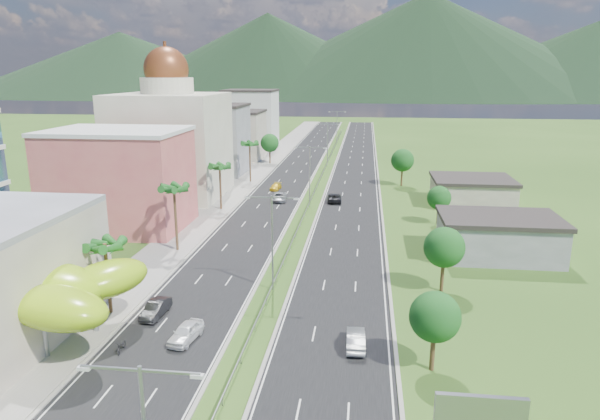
% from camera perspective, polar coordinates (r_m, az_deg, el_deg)
% --- Properties ---
extents(ground, '(500.00, 500.00, 0.00)m').
position_cam_1_polar(ground, '(52.68, -4.81, -12.70)').
color(ground, '#2D5119').
rests_on(ground, ground).
extents(road_left, '(11.00, 260.00, 0.04)m').
position_cam_1_polar(road_left, '(139.01, -0.32, 4.57)').
color(road_left, black).
rests_on(road_left, ground).
extents(road_right, '(11.00, 260.00, 0.04)m').
position_cam_1_polar(road_right, '(137.93, 5.89, 4.42)').
color(road_right, black).
rests_on(road_right, ground).
extents(sidewalk_left, '(7.00, 260.00, 0.12)m').
position_cam_1_polar(sidewalk_left, '(140.51, -4.18, 4.66)').
color(sidewalk_left, gray).
rests_on(sidewalk_left, ground).
extents(median_guardrail, '(0.10, 216.06, 0.76)m').
position_cam_1_polar(median_guardrail, '(120.51, 2.13, 3.31)').
color(median_guardrail, gray).
rests_on(median_guardrail, ground).
extents(streetlight_median_b, '(6.04, 0.25, 11.00)m').
position_cam_1_polar(streetlight_median_b, '(59.26, -2.99, -2.47)').
color(streetlight_median_b, gray).
rests_on(streetlight_median_b, ground).
extents(streetlight_median_c, '(6.04, 0.25, 11.00)m').
position_cam_1_polar(streetlight_median_c, '(97.85, 1.05, 4.34)').
color(streetlight_median_c, gray).
rests_on(streetlight_median_c, ground).
extents(streetlight_median_d, '(6.04, 0.25, 11.00)m').
position_cam_1_polar(streetlight_median_d, '(142.20, 2.96, 7.52)').
color(streetlight_median_d, gray).
rests_on(streetlight_median_d, ground).
extents(streetlight_median_e, '(6.04, 0.25, 11.00)m').
position_cam_1_polar(streetlight_median_e, '(186.86, 3.97, 9.18)').
color(streetlight_median_e, gray).
rests_on(streetlight_median_e, ground).
extents(lime_canopy, '(18.00, 15.00, 7.40)m').
position_cam_1_polar(lime_canopy, '(54.84, -26.95, -7.47)').
color(lime_canopy, '#90C112').
rests_on(lime_canopy, ground).
extents(pink_shophouse, '(20.00, 15.00, 15.00)m').
position_cam_1_polar(pink_shophouse, '(88.13, -18.69, 2.93)').
color(pink_shophouse, '#C35054').
rests_on(pink_shophouse, ground).
extents(domed_building, '(20.00, 20.00, 28.70)m').
position_cam_1_polar(domed_building, '(108.45, -13.66, 7.40)').
color(domed_building, '#BEB89D').
rests_on(domed_building, ground).
extents(midrise_grey, '(16.00, 15.00, 16.00)m').
position_cam_1_polar(midrise_grey, '(132.09, -9.38, 7.36)').
color(midrise_grey, gray).
rests_on(midrise_grey, ground).
extents(midrise_beige, '(16.00, 15.00, 13.00)m').
position_cam_1_polar(midrise_beige, '(153.36, -7.06, 7.85)').
color(midrise_beige, gray).
rests_on(midrise_beige, ground).
extents(midrise_white, '(16.00, 15.00, 18.00)m').
position_cam_1_polar(midrise_white, '(175.40, -5.26, 9.55)').
color(midrise_white, silver).
rests_on(midrise_white, ground).
extents(shed_near, '(15.00, 10.00, 5.00)m').
position_cam_1_polar(shed_near, '(76.17, 20.41, -2.85)').
color(shed_near, gray).
rests_on(shed_near, ground).
extents(shed_far, '(14.00, 12.00, 4.40)m').
position_cam_1_polar(shed_far, '(105.06, 17.84, 1.82)').
color(shed_far, gray).
rests_on(shed_far, ground).
extents(palm_tree_b, '(3.60, 3.60, 8.10)m').
position_cam_1_polar(palm_tree_b, '(56.76, -20.09, -3.81)').
color(palm_tree_b, '#47301C').
rests_on(palm_tree_b, ground).
extents(palm_tree_c, '(3.60, 3.60, 9.60)m').
position_cam_1_polar(palm_tree_c, '(74.07, -13.29, 2.01)').
color(palm_tree_c, '#47301C').
rests_on(palm_tree_c, ground).
extents(palm_tree_d, '(3.60, 3.60, 8.60)m').
position_cam_1_polar(palm_tree_d, '(95.73, -8.56, 4.44)').
color(palm_tree_d, '#47301C').
rests_on(palm_tree_d, ground).
extents(palm_tree_e, '(3.60, 3.60, 9.40)m').
position_cam_1_polar(palm_tree_e, '(119.60, -5.39, 6.90)').
color(palm_tree_e, '#47301C').
rests_on(palm_tree_e, ground).
extents(leafy_tree_lfar, '(4.90, 4.90, 8.05)m').
position_cam_1_polar(leafy_tree_lfar, '(144.27, -3.25, 7.15)').
color(leafy_tree_lfar, '#47301C').
rests_on(leafy_tree_lfar, ground).
extents(leafy_tree_ra, '(4.20, 4.20, 6.90)m').
position_cam_1_polar(leafy_tree_ra, '(45.52, 14.20, -11.01)').
color(leafy_tree_ra, '#47301C').
rests_on(leafy_tree_ra, ground).
extents(leafy_tree_rb, '(4.55, 4.55, 7.47)m').
position_cam_1_polar(leafy_tree_rb, '(61.47, 15.13, -3.88)').
color(leafy_tree_rb, '#47301C').
rests_on(leafy_tree_rb, ground).
extents(leafy_tree_rc, '(3.85, 3.85, 6.33)m').
position_cam_1_polar(leafy_tree_rc, '(88.84, 14.61, 1.25)').
color(leafy_tree_rc, '#47301C').
rests_on(leafy_tree_rc, ground).
extents(leafy_tree_rd, '(4.90, 4.90, 8.05)m').
position_cam_1_polar(leafy_tree_rd, '(117.53, 10.88, 5.23)').
color(leafy_tree_rd, '#47301C').
rests_on(leafy_tree_rd, ground).
extents(mountain_ridge, '(860.00, 140.00, 90.00)m').
position_cam_1_polar(mountain_ridge, '(498.89, 13.01, 11.41)').
color(mountain_ridge, black).
rests_on(mountain_ridge, ground).
extents(car_white_near_left, '(2.60, 4.92, 1.59)m').
position_cam_1_polar(car_white_near_left, '(51.47, -12.09, -12.64)').
color(car_white_near_left, white).
rests_on(car_white_near_left, road_left).
extents(car_dark_left, '(1.88, 4.77, 1.55)m').
position_cam_1_polar(car_dark_left, '(56.90, -15.14, -10.12)').
color(car_dark_left, black).
rests_on(car_dark_left, road_left).
extents(car_silver_mid_left, '(3.03, 5.73, 1.54)m').
position_cam_1_polar(car_silver_mid_left, '(102.50, -2.22, 1.41)').
color(car_silver_mid_left, '#9B9CA2').
rests_on(car_silver_mid_left, road_left).
extents(car_yellow_far_left, '(2.13, 4.48, 1.26)m').
position_cam_1_polar(car_yellow_far_left, '(112.25, -2.60, 2.49)').
color(car_yellow_far_left, gold).
rests_on(car_yellow_far_left, road_left).
extents(car_silver_right, '(1.80, 4.76, 1.55)m').
position_cam_1_polar(car_silver_right, '(49.54, 5.96, -13.54)').
color(car_silver_right, '#9C9FA3').
rests_on(car_silver_right, road_right).
extents(car_dark_far_right, '(2.98, 5.75, 1.55)m').
position_cam_1_polar(car_dark_far_right, '(101.93, 3.68, 1.32)').
color(car_dark_far_right, black).
rests_on(car_dark_far_right, road_right).
extents(motorcycle, '(0.86, 2.09, 1.30)m').
position_cam_1_polar(motorcycle, '(51.20, -18.50, -13.44)').
color(motorcycle, black).
rests_on(motorcycle, road_left).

